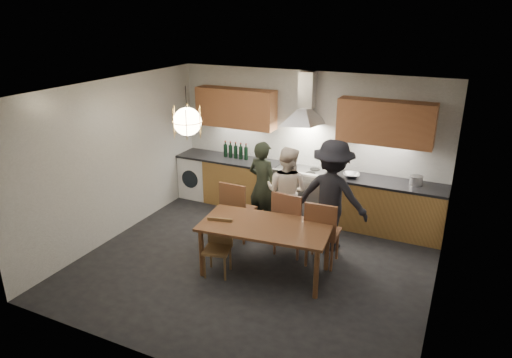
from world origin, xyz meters
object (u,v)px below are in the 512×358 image
at_px(wine_bottles, 236,150).
at_px(stock_pot, 416,181).
at_px(person_left, 263,186).
at_px(mixing_bowl, 351,175).
at_px(chair_front, 219,243).
at_px(person_right, 332,196).
at_px(chair_back_left, 236,207).
at_px(dining_table, 265,231).
at_px(person_mid, 287,191).

bearing_deg(wine_bottles, stock_pot, -0.15).
distance_m(person_left, mixing_bowl, 1.52).
xyz_separation_m(chair_front, person_right, (1.23, 1.40, 0.42)).
bearing_deg(chair_back_left, mixing_bowl, -138.23).
bearing_deg(chair_front, person_left, 77.72).
distance_m(person_right, wine_bottles, 2.43).
xyz_separation_m(dining_table, mixing_bowl, (0.68, 2.05, 0.26)).
bearing_deg(stock_pot, dining_table, -128.80).
height_order(dining_table, person_mid, person_mid).
relative_size(dining_table, mixing_bowl, 6.69).
distance_m(person_left, wine_bottles, 1.29).
relative_size(chair_back_left, person_left, 0.66).
bearing_deg(dining_table, mixing_bowl, 65.54).
bearing_deg(person_left, wine_bottles, -27.38).
relative_size(chair_back_left, person_right, 0.58).
relative_size(dining_table, person_left, 1.22).
relative_size(person_left, person_mid, 1.02).
relative_size(chair_front, stock_pot, 3.97).
distance_m(chair_front, person_mid, 1.62).
height_order(person_mid, stock_pot, person_mid).
bearing_deg(dining_table, stock_pot, 45.17).
height_order(chair_back_left, chair_front, chair_back_left).
bearing_deg(mixing_bowl, person_left, -151.43).
height_order(person_mid, wine_bottles, person_mid).
relative_size(person_left, stock_pot, 7.62).
bearing_deg(dining_table, wine_bottles, 120.51).
xyz_separation_m(person_left, mixing_bowl, (1.33, 0.72, 0.16)).
relative_size(dining_table, stock_pot, 9.26).
bearing_deg(person_left, person_mid, -171.87).
height_order(chair_back_left, person_left, person_left).
distance_m(chair_front, wine_bottles, 2.67).
bearing_deg(person_right, chair_back_left, 20.54).
bearing_deg(wine_bottles, person_left, -40.98).
xyz_separation_m(dining_table, wine_bottles, (-1.60, 2.15, 0.38)).
distance_m(chair_back_left, wine_bottles, 1.68).
distance_m(person_left, person_right, 1.28).
relative_size(chair_back_left, wine_bottles, 1.96).
bearing_deg(chair_front, chair_back_left, 89.89).
relative_size(mixing_bowl, stock_pot, 1.38).
bearing_deg(person_right, person_mid, -5.43).
xyz_separation_m(chair_front, stock_pot, (2.34, 2.40, 0.51)).
bearing_deg(stock_pot, chair_back_left, -151.02).
distance_m(person_right, stock_pot, 1.50).
distance_m(mixing_bowl, stock_pot, 1.05).
bearing_deg(chair_front, dining_table, 8.89).
relative_size(dining_table, chair_front, 2.33).
xyz_separation_m(chair_back_left, person_mid, (0.65, 0.56, 0.18)).
distance_m(chair_front, person_right, 1.91).
height_order(dining_table, wine_bottles, wine_bottles).
distance_m(dining_table, mixing_bowl, 2.18).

